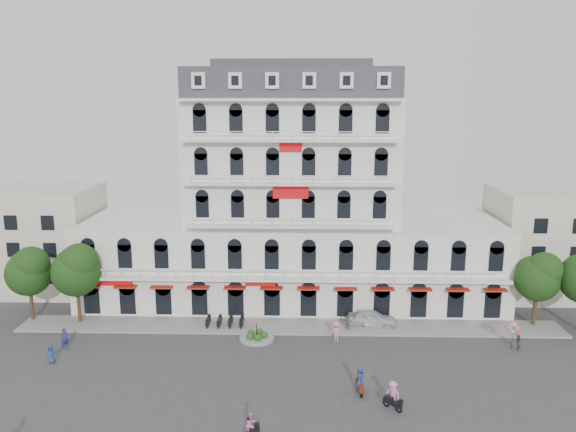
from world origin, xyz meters
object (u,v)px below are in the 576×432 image
Objects in this scene: rider_east at (360,380)px; balloon_vendor at (516,336)px; rider_center at (393,394)px; parked_car at (372,318)px; rider_southwest at (251,427)px.

rider_east is 0.92× the size of balloon_vendor.
rider_east is 16.60m from balloon_vendor.
balloon_vendor is (12.41, 10.11, 0.15)m from rider_center.
rider_southwest is (-10.11, -19.46, 0.30)m from parked_car.
balloon_vendor reaches higher than rider_east.
parked_car is 21.94m from rider_southwest.
rider_east is at bearing 174.61° from parked_car.
balloon_vendor is (12.10, -5.07, 0.52)m from parked_car.
rider_center is (-0.31, -15.19, 0.36)m from parked_car.
rider_center is 16.01m from balloon_vendor.
balloon_vendor is (22.21, 14.39, 0.21)m from rider_southwest.
balloon_vendor reaches higher than parked_car.
balloon_vendor is at bearing -69.08° from rider_east.
rider_east is at bearing -20.82° from rider_southwest.
rider_southwest is 0.97× the size of rider_east.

